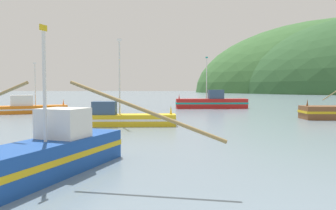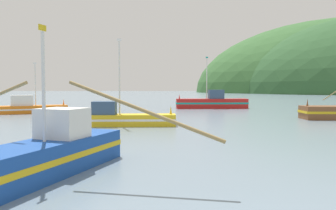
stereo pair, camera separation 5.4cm
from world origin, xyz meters
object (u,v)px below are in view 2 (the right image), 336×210
(fishing_boat_blue, at_px, (51,152))
(fishing_boat_orange, at_px, (27,108))
(fishing_boat_red, at_px, (212,102))
(fishing_boat_yellow, at_px, (116,118))

(fishing_boat_blue, bearing_deg, fishing_boat_orange, -135.53)
(fishing_boat_red, xyz_separation_m, fishing_boat_orange, (-22.93, -10.25, -0.22))
(fishing_boat_red, relative_size, fishing_boat_yellow, 1.14)
(fishing_boat_blue, bearing_deg, fishing_boat_red, -176.55)
(fishing_boat_yellow, xyz_separation_m, fishing_boat_orange, (-13.12, 12.22, 0.06))
(fishing_boat_blue, relative_size, fishing_boat_orange, 1.34)
(fishing_boat_yellow, distance_m, fishing_boat_orange, 17.93)
(fishing_boat_red, relative_size, fishing_boat_blue, 0.90)
(fishing_boat_red, relative_size, fishing_boat_orange, 1.20)
(fishing_boat_blue, height_order, fishing_boat_orange, fishing_boat_orange)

